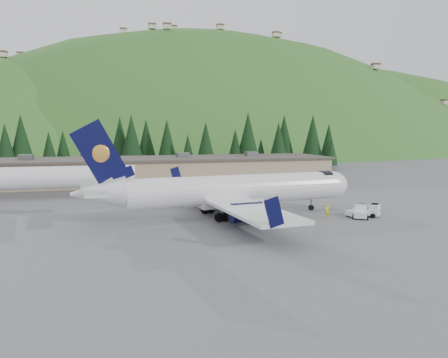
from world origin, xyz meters
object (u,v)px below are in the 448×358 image
Objects in this scene: terminal_building at (159,170)px; baggage_tug_b at (368,211)px; second_airliner at (44,177)px; airliner at (229,191)px; baggage_tug_c at (361,212)px; baggage_tug_a at (359,211)px; ramp_worker at (327,211)px.

baggage_tug_b is at bearing -64.23° from terminal_building.
airliner is at bearing -42.78° from second_airliner.
second_airliner reaches higher than baggage_tug_c.
ramp_worker reaches higher than baggage_tug_a.
baggage_tug_a is 0.04× the size of terminal_building.
baggage_tug_a is 0.77m from baggage_tug_c.
airliner reaches higher than baggage_tug_a.
terminal_building is at bearing 57.63° from baggage_tug_c.
baggage_tug_a is 0.88× the size of baggage_tug_b.
airliner is 32.54m from second_airliner.
ramp_worker is at bearing -140.27° from baggage_tug_b.
baggage_tug_b is at bearing 168.28° from ramp_worker.
baggage_tug_a is at bearing -65.23° from terminal_building.
terminal_building is (-19.54, 42.34, 1.98)m from baggage_tug_a.
terminal_building is at bearing -74.26° from ramp_worker.
second_airliner is 16.37× the size of ramp_worker.
baggage_tug_a is at bearing 171.83° from ramp_worker.
airliner is 0.50× the size of terminal_building.
baggage_tug_b is at bearing -20.91° from airliner.
baggage_tug_a is at bearing -33.73° from second_airliner.
baggage_tug_b is (40.55, -26.75, -2.59)m from second_airliner.
ramp_worker is at bearing 109.21° from baggage_tug_c.
terminal_building reaches higher than baggage_tug_b.
second_airliner is 47.74m from baggage_tug_c.
terminal_building reaches higher than ramp_worker.
baggage_tug_a is at bearing -20.56° from airliner.
baggage_tug_b reaches higher than baggage_tug_c.
terminal_building is at bearing 162.96° from baggage_tug_b.
ramp_worker reaches higher than baggage_tug_b.
second_airliner is at bearing -166.22° from baggage_tug_b.
baggage_tug_b is 47.51m from terminal_building.
airliner is 38.31m from terminal_building.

